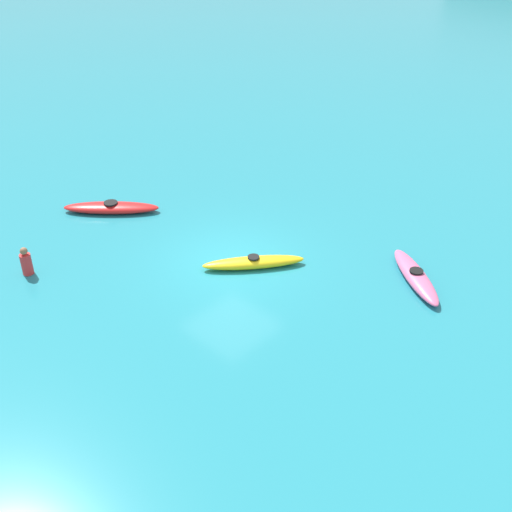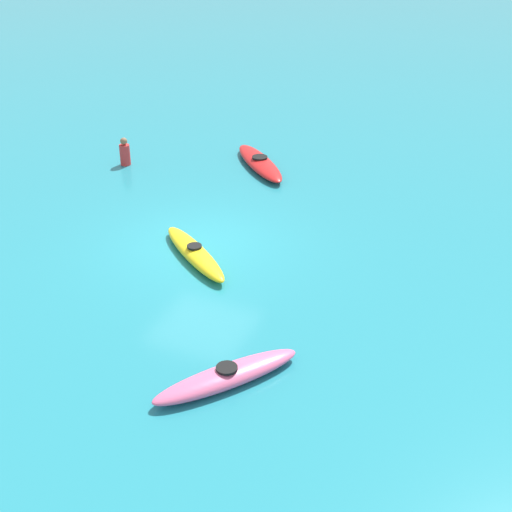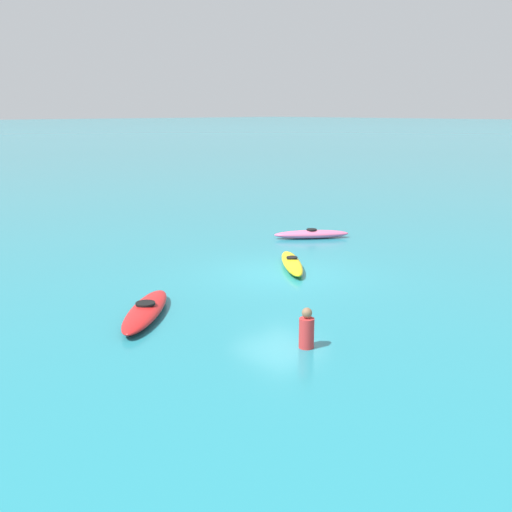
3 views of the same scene
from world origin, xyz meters
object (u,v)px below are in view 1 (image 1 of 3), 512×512
kayak_yellow (253,262)px  person_near_shore (26,262)px  kayak_red (111,208)px  kayak_pink (416,276)px

kayak_yellow → person_near_shore: size_ratio=3.09×
kayak_yellow → kayak_red: size_ratio=0.93×
kayak_yellow → person_near_shore: person_near_shore is taller
kayak_red → kayak_yellow: bearing=7.9°
person_near_shore → kayak_pink: bearing=41.4°
kayak_pink → person_near_shore: size_ratio=3.10×
kayak_pink → kayak_red: bearing=-160.5°
kayak_yellow → person_near_shore: bearing=-133.7°
person_near_shore → kayak_red: bearing=109.4°
kayak_pink → kayak_red: same height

